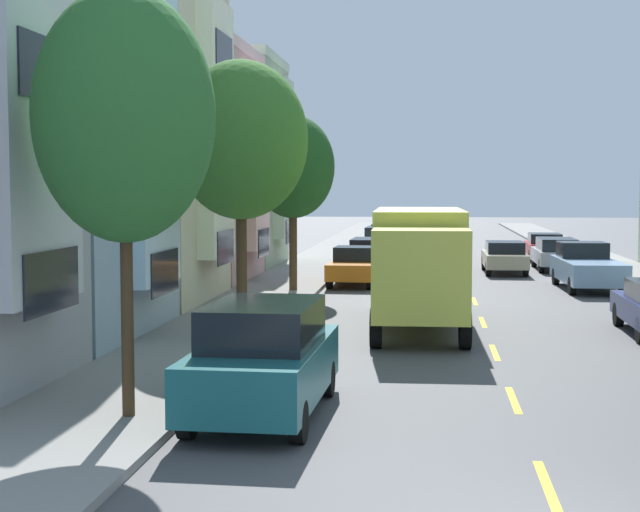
# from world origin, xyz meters

# --- Properties ---
(ground_plane) EXTENTS (160.00, 160.00, 0.00)m
(ground_plane) POSITION_xyz_m (0.00, 30.00, 0.00)
(ground_plane) COLOR #4C4C4F
(sidewalk_left) EXTENTS (3.20, 120.00, 0.14)m
(sidewalk_left) POSITION_xyz_m (-7.10, 28.00, 0.07)
(sidewalk_left) COLOR gray
(sidewalk_left) RESTS_ON ground_plane
(lane_centerline_dashes) EXTENTS (0.14, 47.20, 0.01)m
(lane_centerline_dashes) POSITION_xyz_m (0.00, 24.50, 0.00)
(lane_centerline_dashes) COLOR yellow
(lane_centerline_dashes) RESTS_ON ground_plane
(townhouse_third_cream) EXTENTS (11.71, 7.03, 10.97)m
(townhouse_third_cream) POSITION_xyz_m (-14.14, 20.13, 5.28)
(townhouse_third_cream) COLOR beige
(townhouse_third_cream) RESTS_ON ground_plane
(townhouse_fourth_rose) EXTENTS (11.42, 7.03, 9.45)m
(townhouse_fourth_rose) POSITION_xyz_m (-14.00, 27.36, 4.52)
(townhouse_fourth_rose) COLOR #CC9E9E
(townhouse_fourth_rose) RESTS_ON ground_plane
(townhouse_fifth_sage) EXTENTS (10.72, 7.03, 10.03)m
(townhouse_fifth_sage) POSITION_xyz_m (-13.65, 34.59, 4.82)
(townhouse_fifth_sage) COLOR #99AD8E
(townhouse_fifth_sage) RESTS_ON ground_plane
(street_tree_nearest) EXTENTS (2.91, 2.91, 6.90)m
(street_tree_nearest) POSITION_xyz_m (-6.40, 4.50, 4.99)
(street_tree_nearest) COLOR #47331E
(street_tree_nearest) RESTS_ON sidewalk_left
(street_tree_second) EXTENTS (3.48, 3.48, 7.00)m
(street_tree_second) POSITION_xyz_m (-6.40, 14.04, 5.06)
(street_tree_second) COLOR #47331E
(street_tree_second) RESTS_ON sidewalk_left
(street_tree_third) EXTENTS (2.99, 2.99, 6.28)m
(street_tree_third) POSITION_xyz_m (-6.40, 23.57, 4.55)
(street_tree_third) COLOR #47331E
(street_tree_third) RESTS_ON sidewalk_left
(delivery_box_truck) EXTENTS (2.56, 8.09, 3.23)m
(delivery_box_truck) POSITION_xyz_m (-1.80, 15.68, 1.86)
(delivery_box_truck) COLOR #D8D84C
(delivery_box_truck) RESTS_ON ground_plane
(parked_wagon_silver) EXTENTS (1.85, 4.71, 1.50)m
(parked_wagon_silver) POSITION_xyz_m (4.27, 34.44, 0.80)
(parked_wagon_silver) COLOR #B2B5BA
(parked_wagon_silver) RESTS_ON ground_plane
(parked_suv_teal) EXTENTS (2.09, 4.85, 1.93)m
(parked_suv_teal) POSITION_xyz_m (-4.30, 5.31, 0.99)
(parked_suv_teal) COLOR #195B60
(parked_suv_teal) RESTS_ON ground_plane
(parked_wagon_white) EXTENTS (1.93, 4.74, 1.50)m
(parked_wagon_white) POSITION_xyz_m (-4.37, 45.15, 0.80)
(parked_wagon_white) COLOR silver
(parked_wagon_white) RESTS_ON ground_plane
(parked_hatchback_orange) EXTENTS (1.85, 4.05, 1.50)m
(parked_hatchback_orange) POSITION_xyz_m (-4.45, 26.70, 0.76)
(parked_hatchback_orange) COLOR orange
(parked_hatchback_orange) RESTS_ON ground_plane
(parked_sedan_red) EXTENTS (1.91, 4.54, 1.43)m
(parked_sedan_red) POSITION_xyz_m (4.44, 40.23, 0.75)
(parked_sedan_red) COLOR #AD1E1E
(parked_sedan_red) RESTS_ON ground_plane
(parked_pickup_sky) EXTENTS (2.16, 5.36, 1.73)m
(parked_pickup_sky) POSITION_xyz_m (4.37, 26.29, 0.83)
(parked_pickup_sky) COLOR #7A9EC6
(parked_pickup_sky) RESTS_ON ground_plane
(parked_sedan_charcoal) EXTENTS (1.82, 4.51, 1.43)m
(parked_sedan_charcoal) POSITION_xyz_m (-4.42, 51.15, 0.75)
(parked_sedan_charcoal) COLOR #333338
(parked_sedan_charcoal) RESTS_ON ground_plane
(parked_wagon_burgundy) EXTENTS (1.95, 4.75, 1.50)m
(parked_wagon_burgundy) POSITION_xyz_m (-4.20, 32.75, 0.80)
(parked_wagon_burgundy) COLOR maroon
(parked_wagon_burgundy) RESTS_ON ground_plane
(moving_champagne_sedan) EXTENTS (1.80, 4.50, 1.43)m
(moving_champagne_sedan) POSITION_xyz_m (1.80, 32.60, 0.75)
(moving_champagne_sedan) COLOR tan
(moving_champagne_sedan) RESTS_ON ground_plane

